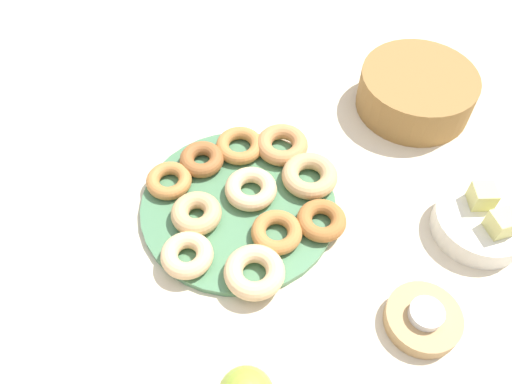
{
  "coord_description": "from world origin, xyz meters",
  "views": [
    {
      "loc": [
        0.51,
        -0.01,
        0.73
      ],
      "look_at": [
        0.0,
        0.03,
        0.04
      ],
      "focal_mm": 36.46,
      "sensor_mm": 36.0,
      "label": 1
    }
  ],
  "objects_px": {
    "fruit_bowl": "(480,223)",
    "donut_4": "(196,213)",
    "donut_8": "(251,189)",
    "basket": "(416,91)",
    "donut_3": "(169,181)",
    "donut_7": "(187,255)",
    "donut_plate": "(238,206)",
    "donut_1": "(310,176)",
    "candle_holder": "(423,319)",
    "donut_0": "(277,232)",
    "melon_chunk_right": "(502,223)",
    "tealight": "(426,314)",
    "donut_9": "(321,220)",
    "donut_6": "(202,159)",
    "donut_10": "(282,145)",
    "donut_2": "(254,272)",
    "donut_5": "(240,146)",
    "melon_chunk_left": "(483,196)"
  },
  "relations": [
    {
      "from": "fruit_bowl",
      "to": "donut_4",
      "type": "bearing_deg",
      "value": -96.74
    },
    {
      "from": "donut_8",
      "to": "basket",
      "type": "relative_size",
      "value": 0.4
    },
    {
      "from": "donut_3",
      "to": "donut_7",
      "type": "bearing_deg",
      "value": 11.3
    },
    {
      "from": "donut_plate",
      "to": "fruit_bowl",
      "type": "height_order",
      "value": "fruit_bowl"
    },
    {
      "from": "donut_plate",
      "to": "donut_1",
      "type": "height_order",
      "value": "donut_1"
    },
    {
      "from": "candle_holder",
      "to": "donut_4",
      "type": "bearing_deg",
      "value": -122.39
    },
    {
      "from": "donut_0",
      "to": "donut_4",
      "type": "distance_m",
      "value": 0.14
    },
    {
      "from": "donut_8",
      "to": "melon_chunk_right",
      "type": "bearing_deg",
      "value": 71.87
    },
    {
      "from": "tealight",
      "to": "donut_9",
      "type": "bearing_deg",
      "value": -145.3
    },
    {
      "from": "fruit_bowl",
      "to": "melon_chunk_right",
      "type": "xyz_separation_m",
      "value": [
        0.03,
        0.01,
        0.04
      ]
    },
    {
      "from": "donut_6",
      "to": "melon_chunk_right",
      "type": "distance_m",
      "value": 0.5
    },
    {
      "from": "donut_7",
      "to": "donut_10",
      "type": "xyz_separation_m",
      "value": [
        -0.21,
        0.17,
        0.0
      ]
    },
    {
      "from": "donut_8",
      "to": "donut_7",
      "type": "bearing_deg",
      "value": -42.3
    },
    {
      "from": "fruit_bowl",
      "to": "donut_2",
      "type": "bearing_deg",
      "value": -80.77
    },
    {
      "from": "donut_5",
      "to": "donut_0",
      "type": "bearing_deg",
      "value": 13.73
    },
    {
      "from": "donut_4",
      "to": "basket",
      "type": "bearing_deg",
      "value": 119.23
    },
    {
      "from": "donut_1",
      "to": "tealight",
      "type": "bearing_deg",
      "value": 25.5
    },
    {
      "from": "donut_4",
      "to": "donut_5",
      "type": "height_order",
      "value": "donut_4"
    },
    {
      "from": "donut_4",
      "to": "donut_6",
      "type": "distance_m",
      "value": 0.12
    },
    {
      "from": "fruit_bowl",
      "to": "donut_5",
      "type": "bearing_deg",
      "value": -117.68
    },
    {
      "from": "tealight",
      "to": "donut_plate",
      "type": "bearing_deg",
      "value": -132.08
    },
    {
      "from": "tealight",
      "to": "donut_5",
      "type": "bearing_deg",
      "value": -145.22
    },
    {
      "from": "donut_plate",
      "to": "donut_3",
      "type": "relative_size",
      "value": 4.2
    },
    {
      "from": "donut_plate",
      "to": "donut_4",
      "type": "distance_m",
      "value": 0.08
    },
    {
      "from": "donut_4",
      "to": "candle_holder",
      "type": "bearing_deg",
      "value": 57.61
    },
    {
      "from": "donut_10",
      "to": "candle_holder",
      "type": "distance_m",
      "value": 0.38
    },
    {
      "from": "donut_9",
      "to": "donut_5",
      "type": "bearing_deg",
      "value": -145.15
    },
    {
      "from": "donut_plate",
      "to": "donut_6",
      "type": "distance_m",
      "value": 0.11
    },
    {
      "from": "donut_8",
      "to": "melon_chunk_right",
      "type": "xyz_separation_m",
      "value": [
        0.12,
        0.38,
        0.03
      ]
    },
    {
      "from": "tealight",
      "to": "melon_chunk_left",
      "type": "distance_m",
      "value": 0.22
    },
    {
      "from": "fruit_bowl",
      "to": "donut_plate",
      "type": "bearing_deg",
      "value": -101.32
    },
    {
      "from": "donut_1",
      "to": "fruit_bowl",
      "type": "distance_m",
      "value": 0.29
    },
    {
      "from": "donut_3",
      "to": "basket",
      "type": "relative_size",
      "value": 0.36
    },
    {
      "from": "donut_0",
      "to": "donut_5",
      "type": "bearing_deg",
      "value": -166.27
    },
    {
      "from": "donut_0",
      "to": "donut_6",
      "type": "height_order",
      "value": "donut_6"
    },
    {
      "from": "donut_6",
      "to": "donut_8",
      "type": "height_order",
      "value": "donut_8"
    },
    {
      "from": "donut_7",
      "to": "candle_holder",
      "type": "xyz_separation_m",
      "value": [
        0.13,
        0.34,
        -0.01
      ]
    },
    {
      "from": "donut_plate",
      "to": "candle_holder",
      "type": "height_order",
      "value": "candle_holder"
    },
    {
      "from": "candle_holder",
      "to": "donut_2",
      "type": "bearing_deg",
      "value": -110.75
    },
    {
      "from": "donut_7",
      "to": "donut_9",
      "type": "bearing_deg",
      "value": 102.04
    },
    {
      "from": "donut_5",
      "to": "fruit_bowl",
      "type": "bearing_deg",
      "value": 62.32
    },
    {
      "from": "donut_6",
      "to": "melon_chunk_left",
      "type": "relative_size",
      "value": 2.18
    },
    {
      "from": "donut_10",
      "to": "melon_chunk_left",
      "type": "height_order",
      "value": "melon_chunk_left"
    },
    {
      "from": "melon_chunk_left",
      "to": "donut_3",
      "type": "bearing_deg",
      "value": -101.45
    },
    {
      "from": "donut_plate",
      "to": "donut_9",
      "type": "relative_size",
      "value": 4.09
    },
    {
      "from": "donut_0",
      "to": "fruit_bowl",
      "type": "bearing_deg",
      "value": 88.53
    },
    {
      "from": "donut_9",
      "to": "candle_holder",
      "type": "bearing_deg",
      "value": 34.7
    },
    {
      "from": "donut_6",
      "to": "basket",
      "type": "bearing_deg",
      "value": 106.49
    },
    {
      "from": "donut_7",
      "to": "donut_8",
      "type": "bearing_deg",
      "value": 137.7
    },
    {
      "from": "donut_plate",
      "to": "donut_8",
      "type": "bearing_deg",
      "value": 130.2
    }
  ]
}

